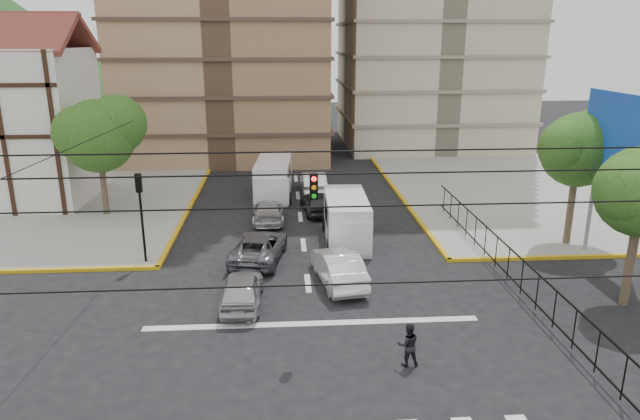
{
  "coord_description": "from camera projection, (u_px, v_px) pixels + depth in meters",
  "views": [
    {
      "loc": [
        -1.05,
        -18.65,
        10.63
      ],
      "look_at": [
        0.43,
        3.18,
        4.0
      ],
      "focal_mm": 32.0,
      "sensor_mm": 36.0,
      "label": 1
    }
  ],
  "objects": [
    {
      "name": "ground",
      "position": [
        314.0,
        339.0,
        20.95
      ],
      "size": [
        160.0,
        160.0,
        0.0
      ],
      "primitive_type": "plane",
      "color": "black",
      "rests_on": "ground"
    },
    {
      "name": "sidewalk_nw",
      "position": [
        4.0,
        200.0,
        38.74
      ],
      "size": [
        26.0,
        26.0,
        0.15
      ],
      "primitive_type": "cube",
      "color": "gray",
      "rests_on": "ground"
    },
    {
      "name": "sidewalk_ne",
      "position": [
        573.0,
        189.0,
        41.32
      ],
      "size": [
        26.0,
        26.0,
        0.15
      ],
      "primitive_type": "cube",
      "color": "gray",
      "rests_on": "ground"
    },
    {
      "name": "stop_line",
      "position": [
        312.0,
        323.0,
        22.1
      ],
      "size": [
        13.0,
        0.4,
        0.01
      ],
      "primitive_type": "cube",
      "color": "silver",
      "rests_on": "ground"
    },
    {
      "name": "tudor_building",
      "position": [
        7.0,
        123.0,
        37.3
      ],
      "size": [
        10.8,
        8.05,
        12.23
      ],
      "color": "silver",
      "rests_on": "ground"
    },
    {
      "name": "park_fence",
      "position": [
        506.0,
        282.0,
        25.83
      ],
      "size": [
        0.1,
        22.5,
        1.66
      ],
      "primitive_type": null,
      "color": "black",
      "rests_on": "ground"
    },
    {
      "name": "billboard",
      "position": [
        623.0,
        144.0,
        25.88
      ],
      "size": [
        0.36,
        6.2,
        8.1
      ],
      "color": "slate",
      "rests_on": "ground"
    },
    {
      "name": "tree_park_c",
      "position": [
        580.0,
        146.0,
        28.92
      ],
      "size": [
        4.65,
        3.8,
        7.25
      ],
      "color": "#473828",
      "rests_on": "ground"
    },
    {
      "name": "tree_tudor",
      "position": [
        99.0,
        132.0,
        33.96
      ],
      "size": [
        5.39,
        4.4,
        7.43
      ],
      "color": "#473828",
      "rests_on": "ground"
    },
    {
      "name": "traffic_light_nw",
      "position": [
        140.0,
        203.0,
        27.0
      ],
      "size": [
        0.28,
        0.22,
        4.4
      ],
      "color": "black",
      "rests_on": "ground"
    },
    {
      "name": "traffic_light_hanging",
      "position": [
        318.0,
        200.0,
        17.3
      ],
      "size": [
        18.0,
        9.12,
        0.92
      ],
      "color": "black",
      "rests_on": "ground"
    },
    {
      "name": "van_right_lane",
      "position": [
        347.0,
        221.0,
        30.47
      ],
      "size": [
        2.3,
        5.55,
        2.48
      ],
      "rotation": [
        0.0,
        0.0,
        -0.03
      ],
      "color": "silver",
      "rests_on": "ground"
    },
    {
      "name": "van_left_lane",
      "position": [
        273.0,
        181.0,
        39.01
      ],
      "size": [
        2.6,
        5.83,
        2.57
      ],
      "rotation": [
        0.0,
        0.0,
        -0.07
      ],
      "color": "silver",
      "rests_on": "ground"
    },
    {
      "name": "car_silver_front_left",
      "position": [
        242.0,
        289.0,
        23.46
      ],
      "size": [
        1.74,
        4.1,
        1.38
      ],
      "primitive_type": "imported",
      "rotation": [
        0.0,
        0.0,
        3.11
      ],
      "color": "#AEAEB3",
      "rests_on": "ground"
    },
    {
      "name": "car_white_front_right",
      "position": [
        338.0,
        267.0,
        25.54
      ],
      "size": [
        2.34,
        4.85,
        1.53
      ],
      "primitive_type": "imported",
      "rotation": [
        0.0,
        0.0,
        3.3
      ],
      "color": "white",
      "rests_on": "ground"
    },
    {
      "name": "car_grey_mid_left",
      "position": [
        259.0,
        247.0,
        28.27
      ],
      "size": [
        3.09,
        5.26,
        1.37
      ],
      "primitive_type": "imported",
      "rotation": [
        0.0,
        0.0,
        2.97
      ],
      "color": "slate",
      "rests_on": "ground"
    },
    {
      "name": "car_silver_rear_left",
      "position": [
        268.0,
        211.0,
        34.19
      ],
      "size": [
        1.87,
        4.49,
        1.3
      ],
      "primitive_type": "imported",
      "rotation": [
        0.0,
        0.0,
        3.15
      ],
      "color": "silver",
      "rests_on": "ground"
    },
    {
      "name": "car_darkgrey_mid_right",
      "position": [
        316.0,
        202.0,
        35.83
      ],
      "size": [
        2.14,
        4.27,
        1.4
      ],
      "primitive_type": "imported",
      "rotation": [
        0.0,
        0.0,
        3.27
      ],
      "color": "#292A2C",
      "rests_on": "ground"
    },
    {
      "name": "car_white_rear_right",
      "position": [
        313.0,
        182.0,
        40.6
      ],
      "size": [
        1.76,
        4.66,
        1.52
      ],
      "primitive_type": "imported",
      "rotation": [
        0.0,
        0.0,
        3.17
      ],
      "color": "white",
      "rests_on": "ground"
    },
    {
      "name": "pedestrian_crosswalk",
      "position": [
        408.0,
        345.0,
        19.09
      ],
      "size": [
        0.75,
        0.59,
        1.54
      ],
      "primitive_type": "imported",
      "rotation": [
        0.0,
        0.0,
        3.15
      ],
      "color": "black",
      "rests_on": "ground"
    }
  ]
}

